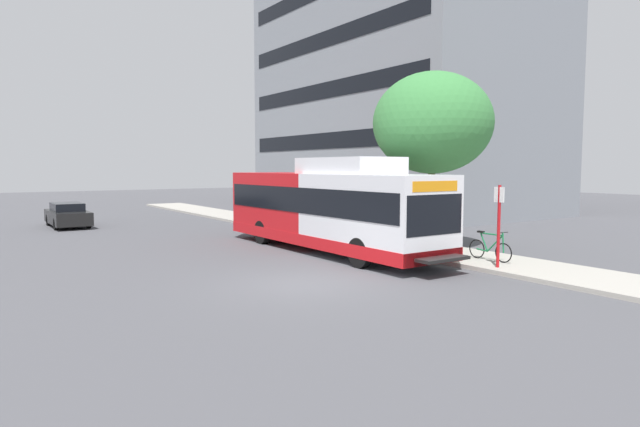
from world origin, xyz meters
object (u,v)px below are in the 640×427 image
(bus_stop_sign_pole, at_px, (499,220))
(bicycle_parked, at_px, (490,248))
(transit_bus, at_px, (327,208))
(street_tree_near_stop, at_px, (432,123))
(parked_car_far_lane, at_px, (68,215))

(bus_stop_sign_pole, relative_size, bicycle_parked, 1.48)
(transit_bus, relative_size, bicycle_parked, 6.96)
(transit_bus, bearing_deg, bicycle_parked, -62.24)
(transit_bus, relative_size, street_tree_near_stop, 1.78)
(transit_bus, height_order, street_tree_near_stop, street_tree_near_stop)
(bicycle_parked, distance_m, street_tree_near_stop, 5.79)
(parked_car_far_lane, bearing_deg, street_tree_near_stop, -58.08)
(bus_stop_sign_pole, relative_size, parked_car_far_lane, 0.58)
(transit_bus, height_order, parked_car_far_lane, transit_bus)
(street_tree_near_stop, height_order, parked_car_far_lane, street_tree_near_stop)
(bus_stop_sign_pole, xyz_separation_m, bicycle_parked, (0.84, 0.97, -1.09))
(street_tree_near_stop, bearing_deg, bicycle_parked, -103.15)
(street_tree_near_stop, xyz_separation_m, parked_car_far_lane, (-10.66, 17.11, -4.37))
(bicycle_parked, height_order, parked_car_far_lane, parked_car_far_lane)
(bus_stop_sign_pole, xyz_separation_m, parked_car_far_lane, (-8.98, 21.66, -0.99))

